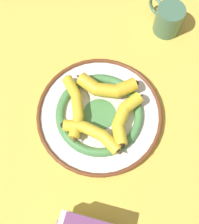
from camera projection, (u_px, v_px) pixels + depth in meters
ground_plane at (87, 115)px, 0.92m from camera, size 2.80×2.80×0.00m
decorative_bowl at (99, 115)px, 0.90m from camera, size 0.36×0.36×0.03m
banana_a at (94, 134)px, 0.84m from camera, size 0.19×0.07×0.03m
banana_b at (75, 107)px, 0.87m from camera, size 0.10×0.19×0.03m
banana_c at (106, 87)px, 0.89m from camera, size 0.19×0.08×0.04m
banana_d at (124, 117)px, 0.86m from camera, size 0.07×0.18×0.03m
coffee_mug at (168, 19)px, 0.98m from camera, size 0.12×0.11×0.10m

